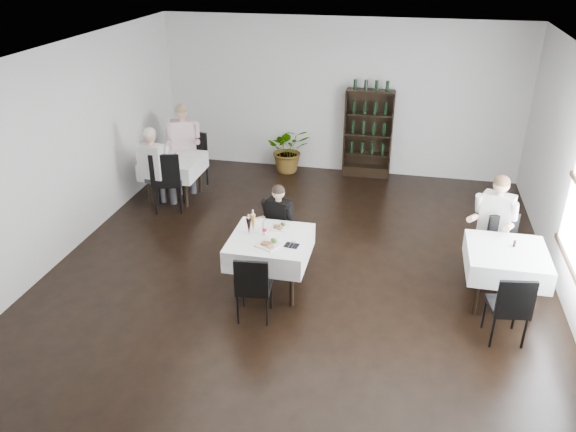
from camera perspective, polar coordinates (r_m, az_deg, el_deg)
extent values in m
plane|color=black|center=(7.68, 0.43, -7.46)|extent=(9.00, 9.00, 0.00)
plane|color=white|center=(6.50, 0.52, 15.07)|extent=(9.00, 9.00, 0.00)
plane|color=silver|center=(11.17, 5.31, 11.91)|extent=(7.00, 0.00, 7.00)
plane|color=silver|center=(8.34, -23.85, 4.65)|extent=(0.00, 9.00, 9.00)
cube|color=black|center=(11.38, 7.90, 4.62)|extent=(0.90, 0.28, 0.20)
cylinder|color=black|center=(7.33, -5.28, -6.07)|extent=(0.06, 0.06, 0.71)
cylinder|color=black|center=(7.93, -3.73, -3.30)|extent=(0.06, 0.06, 0.71)
cylinder|color=black|center=(7.17, 0.35, -6.76)|extent=(0.06, 0.06, 0.71)
cylinder|color=black|center=(7.78, 1.46, -3.88)|extent=(0.06, 0.06, 0.71)
cube|color=black|center=(7.35, -1.84, -2.45)|extent=(0.85, 0.85, 0.04)
cube|color=white|center=(7.41, -1.83, -3.20)|extent=(1.03, 1.03, 0.30)
cylinder|color=black|center=(10.23, -13.91, 3.07)|extent=(0.06, 0.06, 0.71)
cylinder|color=black|center=(10.80, -12.40, 4.49)|extent=(0.06, 0.06, 0.71)
cylinder|color=black|center=(9.97, -10.37, 2.79)|extent=(0.06, 0.06, 0.71)
cylinder|color=black|center=(10.54, -9.02, 4.24)|extent=(0.06, 0.06, 0.71)
cube|color=black|center=(10.24, -11.61, 5.60)|extent=(0.80, 0.80, 0.04)
cube|color=white|center=(10.28, -11.56, 5.03)|extent=(0.98, 0.98, 0.30)
cylinder|color=black|center=(7.41, 18.67, -7.12)|extent=(0.06, 0.06, 0.71)
cylinder|color=black|center=(7.99, 18.28, -4.47)|extent=(0.06, 0.06, 0.71)
cylinder|color=black|center=(7.54, 23.81, -7.49)|extent=(0.06, 0.06, 0.71)
cylinder|color=black|center=(8.11, 23.05, -4.86)|extent=(0.06, 0.06, 0.71)
cube|color=black|center=(7.57, 21.41, -3.54)|extent=(0.80, 0.80, 0.04)
cube|color=white|center=(7.62, 21.28, -4.25)|extent=(0.98, 0.98, 0.30)
imported|color=#285B1F|center=(11.34, 0.07, 6.80)|extent=(1.02, 0.94, 0.94)
cylinder|color=black|center=(8.06, -2.07, -3.95)|extent=(0.03, 0.03, 0.41)
cylinder|color=black|center=(8.37, -2.24, -2.73)|extent=(0.03, 0.03, 0.41)
cylinder|color=black|center=(8.09, 0.45, -3.82)|extent=(0.03, 0.03, 0.41)
cylinder|color=black|center=(8.40, 0.18, -2.60)|extent=(0.03, 0.03, 0.41)
cube|color=black|center=(8.12, -0.93, -1.85)|extent=(0.52, 0.52, 0.06)
cube|color=black|center=(8.17, -1.06, 0.25)|extent=(0.40, 0.17, 0.44)
cylinder|color=black|center=(7.21, -1.74, -7.99)|extent=(0.03, 0.03, 0.41)
cylinder|color=black|center=(6.92, -2.15, -9.66)|extent=(0.03, 0.03, 0.41)
cylinder|color=black|center=(7.26, -4.57, -7.79)|extent=(0.03, 0.03, 0.41)
cylinder|color=black|center=(6.97, -5.11, -9.44)|extent=(0.03, 0.03, 0.41)
cube|color=black|center=(6.96, -3.45, -7.13)|extent=(0.45, 0.45, 0.06)
cube|color=black|center=(6.67, -3.77, -6.29)|extent=(0.42, 0.09, 0.45)
cylinder|color=black|center=(10.77, -11.23, 3.86)|extent=(0.04, 0.04, 0.47)
cylinder|color=black|center=(11.08, -10.05, 4.62)|extent=(0.04, 0.04, 0.47)
cylinder|color=black|center=(10.55, -9.38, 3.54)|extent=(0.04, 0.04, 0.47)
cylinder|color=black|center=(10.87, -8.23, 4.32)|extent=(0.04, 0.04, 0.47)
cube|color=black|center=(10.72, -9.83, 5.41)|extent=(0.56, 0.56, 0.07)
cube|color=black|center=(10.80, -9.33, 7.16)|extent=(0.47, 0.14, 0.51)
cylinder|color=black|center=(10.15, -10.56, 2.57)|extent=(0.04, 0.04, 0.50)
cylinder|color=black|center=(9.76, -10.84, 1.55)|extent=(0.04, 0.04, 0.50)
cylinder|color=black|center=(10.22, -12.96, 2.50)|extent=(0.04, 0.04, 0.50)
cylinder|color=black|center=(9.83, -13.33, 1.48)|extent=(0.04, 0.04, 0.50)
cube|color=black|center=(9.88, -12.08, 3.51)|extent=(0.61, 0.61, 0.08)
cube|color=black|center=(9.57, -12.42, 4.59)|extent=(0.49, 0.18, 0.54)
cylinder|color=black|center=(8.03, 20.54, -5.87)|extent=(0.03, 0.03, 0.43)
cylinder|color=black|center=(8.30, 19.30, -4.54)|extent=(0.03, 0.03, 0.43)
cylinder|color=black|center=(8.22, 22.82, -5.53)|extent=(0.03, 0.03, 0.43)
cylinder|color=black|center=(8.48, 21.53, -4.23)|extent=(0.03, 0.03, 0.43)
cube|color=black|center=(8.14, 21.33, -3.56)|extent=(0.57, 0.57, 0.07)
cube|color=black|center=(8.17, 20.94, -1.34)|extent=(0.42, 0.21, 0.47)
cylinder|color=black|center=(7.39, 22.04, -9.25)|extent=(0.03, 0.03, 0.42)
cylinder|color=black|center=(7.11, 22.88, -10.93)|extent=(0.03, 0.03, 0.42)
cylinder|color=black|center=(7.28, 19.31, -9.32)|extent=(0.03, 0.03, 0.42)
cylinder|color=black|center=(7.00, 20.04, -11.04)|extent=(0.03, 0.03, 0.42)
cube|color=black|center=(7.06, 21.38, -8.58)|extent=(0.48, 0.48, 0.06)
cube|color=black|center=(6.78, 22.16, -7.79)|extent=(0.42, 0.11, 0.45)
cube|color=#3C3C44|center=(7.97, -2.04, -2.05)|extent=(0.23, 0.38, 0.12)
cylinder|color=#3C3C44|center=(7.99, -2.62, -4.21)|extent=(0.09, 0.09, 0.42)
cube|color=#3C3C44|center=(7.89, -1.00, -2.37)|extent=(0.23, 0.38, 0.12)
cylinder|color=#3C3C44|center=(7.91, -1.59, -4.54)|extent=(0.09, 0.09, 0.42)
cube|color=black|center=(7.92, -0.90, 0.07)|extent=(0.39, 0.29, 0.47)
cylinder|color=tan|center=(7.85, -3.02, -0.34)|extent=(0.15, 0.27, 0.13)
cylinder|color=tan|center=(7.66, -0.59, -1.05)|extent=(0.15, 0.27, 0.13)
sphere|color=tan|center=(7.75, -0.98, 2.41)|extent=(0.18, 0.18, 0.18)
sphere|color=black|center=(7.74, -0.99, 2.58)|extent=(0.18, 0.18, 0.18)
cube|color=#3C3C44|center=(10.60, -11.02, 5.71)|extent=(0.31, 0.49, 0.15)
cylinder|color=#3C3C44|center=(10.54, -10.86, 3.58)|extent=(0.12, 0.12, 0.54)
cube|color=#3C3C44|center=(10.59, -9.82, 5.81)|extent=(0.31, 0.49, 0.15)
cylinder|color=#3C3C44|center=(10.53, -9.67, 3.67)|extent=(0.12, 0.12, 0.54)
cube|color=beige|center=(10.67, -10.58, 7.97)|extent=(0.50, 0.39, 0.61)
cylinder|color=tan|center=(10.41, -11.97, 7.24)|extent=(0.21, 0.35, 0.17)
cylinder|color=tan|center=(10.39, -9.17, 7.46)|extent=(0.21, 0.35, 0.17)
sphere|color=tan|center=(10.52, -10.79, 10.32)|extent=(0.23, 0.23, 0.23)
sphere|color=olive|center=(10.51, -10.81, 10.50)|extent=(0.23, 0.23, 0.23)
cube|color=#3C3C44|center=(9.90, -12.35, 3.90)|extent=(0.20, 0.46, 0.15)
cylinder|color=#3C3C44|center=(10.17, -11.62, 2.57)|extent=(0.12, 0.12, 0.51)
cube|color=#3C3C44|center=(10.01, -13.37, 4.04)|extent=(0.20, 0.46, 0.15)
cylinder|color=#3C3C44|center=(10.28, -12.63, 2.72)|extent=(0.12, 0.12, 0.51)
cube|color=silver|center=(9.68, -13.68, 5.43)|extent=(0.45, 0.28, 0.58)
cylinder|color=tan|center=(9.78, -11.59, 5.74)|extent=(0.13, 0.33, 0.16)
cylinder|color=tan|center=(10.03, -13.97, 6.02)|extent=(0.13, 0.33, 0.16)
sphere|color=tan|center=(9.55, -13.90, 7.93)|extent=(0.22, 0.22, 0.22)
sphere|color=beige|center=(9.54, -13.92, 8.11)|extent=(0.22, 0.22, 0.22)
cube|color=#3C3C44|center=(8.14, 18.99, -2.22)|extent=(0.30, 0.45, 0.14)
cylinder|color=#3C3C44|center=(8.13, 18.27, -4.75)|extent=(0.11, 0.11, 0.50)
cube|color=#3C3C44|center=(8.10, 20.37, -2.60)|extent=(0.30, 0.45, 0.14)
cylinder|color=#3C3C44|center=(8.09, 19.65, -5.14)|extent=(0.11, 0.11, 0.50)
cube|color=silver|center=(8.14, 20.42, 0.24)|extent=(0.47, 0.36, 0.57)
cylinder|color=tan|center=(7.95, 18.24, -0.20)|extent=(0.20, 0.33, 0.16)
cylinder|color=tan|center=(7.86, 21.49, -1.06)|extent=(0.20, 0.33, 0.16)
sphere|color=tan|center=(7.95, 20.87, 2.98)|extent=(0.22, 0.22, 0.22)
sphere|color=brown|center=(7.94, 20.90, 3.18)|extent=(0.22, 0.22, 0.22)
cube|color=white|center=(7.56, -0.92, -1.16)|extent=(0.23, 0.23, 0.02)
cube|color=brown|center=(7.54, -1.16, -1.07)|extent=(0.10, 0.09, 0.02)
sphere|color=#37681B|center=(7.57, -0.46, -0.84)|extent=(0.05, 0.05, 0.05)
cube|color=brown|center=(7.50, -0.88, -1.25)|extent=(0.10, 0.08, 0.02)
cube|color=white|center=(7.14, -1.96, -2.93)|extent=(0.36, 0.36, 0.02)
cube|color=brown|center=(7.12, -2.26, -2.83)|extent=(0.12, 0.11, 0.03)
sphere|color=#37681B|center=(7.15, -1.37, -2.52)|extent=(0.07, 0.07, 0.07)
cube|color=brown|center=(7.07, -1.92, -3.06)|extent=(0.12, 0.12, 0.02)
cone|color=black|center=(7.35, -4.00, -1.12)|extent=(0.07, 0.07, 0.24)
cylinder|color=silver|center=(7.28, -4.03, -0.07)|extent=(0.02, 0.02, 0.06)
cone|color=#BC8230|center=(7.42, -3.57, -0.73)|extent=(0.08, 0.08, 0.26)
cylinder|color=silver|center=(7.35, -3.60, 0.40)|extent=(0.02, 0.02, 0.06)
cylinder|color=silver|center=(7.35, -2.39, -1.26)|extent=(0.06, 0.06, 0.19)
cylinder|color=red|center=(7.36, -2.39, -1.36)|extent=(0.06, 0.06, 0.05)
cylinder|color=silver|center=(7.30, -2.41, -0.43)|extent=(0.02, 0.02, 0.05)
cube|color=black|center=(7.14, 0.37, -3.00)|extent=(0.19, 0.16, 0.01)
cylinder|color=silver|center=(7.13, 0.22, -2.91)|extent=(0.04, 0.20, 0.01)
cylinder|color=silver|center=(7.13, 0.52, -2.95)|extent=(0.03, 0.20, 0.01)
cylinder|color=black|center=(7.65, 22.02, -2.63)|extent=(0.05, 0.05, 0.09)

